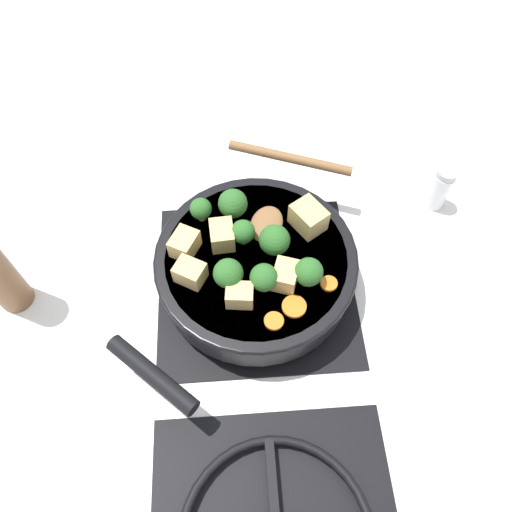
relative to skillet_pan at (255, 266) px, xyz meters
name	(u,v)px	position (x,y,z in m)	size (l,w,h in m)	color
ground_plane	(256,284)	(0.00, 0.00, -0.06)	(2.40, 2.40, 0.00)	white
front_burner_grate	(256,280)	(0.00, 0.00, -0.05)	(0.31, 0.31, 0.03)	black
skillet_pan	(255,266)	(0.00, 0.00, 0.00)	(0.36, 0.37, 0.06)	black
wooden_spoon	(280,187)	(-0.05, -0.12, 0.03)	(0.20, 0.21, 0.02)	brown
tofu_cube_center_large	(222,235)	(0.05, -0.03, 0.04)	(0.04, 0.03, 0.03)	#DBB770
tofu_cube_near_handle	(240,295)	(0.03, 0.07, 0.04)	(0.04, 0.03, 0.03)	#DBB770
tofu_cube_east_chunk	(308,218)	(-0.08, -0.05, 0.05)	(0.05, 0.04, 0.04)	#DBB770
tofu_cube_west_chunk	(190,273)	(0.09, 0.03, 0.04)	(0.04, 0.03, 0.03)	#DBB770
tofu_cube_back_piece	(185,244)	(0.10, -0.02, 0.04)	(0.04, 0.03, 0.03)	#DBB770
tofu_cube_front_piece	(285,276)	(-0.04, 0.04, 0.04)	(0.04, 0.03, 0.03)	#DBB770
broccoli_floret_near_spoon	(228,274)	(0.04, 0.04, 0.05)	(0.04, 0.04, 0.05)	#709956
broccoli_floret_center_top	(233,204)	(0.03, -0.08, 0.05)	(0.04, 0.04, 0.05)	#709956
broccoli_floret_east_rim	(243,232)	(0.02, -0.03, 0.05)	(0.04, 0.04, 0.04)	#709956
broccoli_floret_west_rim	(275,240)	(-0.03, -0.01, 0.06)	(0.05, 0.05, 0.05)	#709956
broccoli_floret_north_edge	(201,209)	(0.08, -0.07, 0.05)	(0.03, 0.03, 0.04)	#709956
broccoli_floret_south_cluster	(264,278)	(-0.01, 0.05, 0.05)	(0.04, 0.04, 0.05)	#709956
broccoli_floret_mid_floret	(309,272)	(-0.07, 0.05, 0.05)	(0.04, 0.04, 0.05)	#709956
carrot_slice_orange_thin	(329,284)	(-0.10, 0.05, 0.03)	(0.02, 0.02, 0.01)	orange
carrot_slice_near_center	(274,321)	(-0.02, 0.10, 0.03)	(0.03, 0.03, 0.01)	orange
carrot_slice_edge_slice	(294,307)	(-0.05, 0.09, 0.03)	(0.03, 0.03, 0.01)	orange
salt_shaker	(440,188)	(-0.33, -0.14, -0.02)	(0.04, 0.04, 0.09)	white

